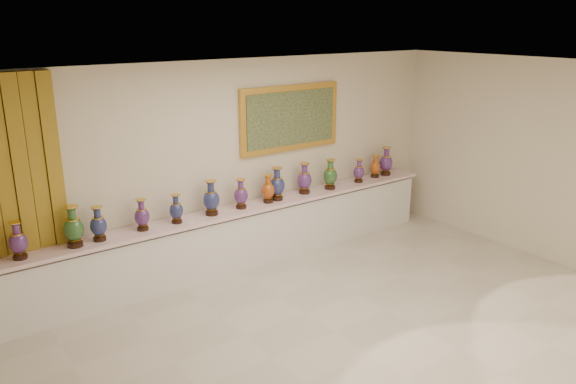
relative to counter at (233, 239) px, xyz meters
name	(u,v)px	position (x,y,z in m)	size (l,w,h in m)	color
ground	(334,332)	(0.00, -2.27, -0.44)	(8.00, 8.00, 0.00)	beige
room	(52,189)	(-2.35, 0.17, 1.16)	(8.00, 8.00, 8.00)	beige
counter	(233,239)	(0.00, 0.00, 0.00)	(7.28, 0.48, 0.90)	white
vase_1	(18,242)	(-2.84, -0.05, 0.66)	(0.25, 0.25, 0.45)	black
vase_2	(73,228)	(-2.23, -0.06, 0.69)	(0.25, 0.25, 0.51)	black
vase_3	(98,225)	(-1.93, -0.04, 0.66)	(0.23, 0.23, 0.44)	black
vase_4	(142,216)	(-1.35, -0.02, 0.65)	(0.25, 0.25, 0.42)	black
vase_5	(176,210)	(-0.88, -0.04, 0.64)	(0.19, 0.19, 0.40)	black
vase_6	(211,200)	(-0.34, -0.03, 0.69)	(0.29, 0.29, 0.50)	black
vase_7	(241,195)	(0.14, -0.03, 0.66)	(0.21, 0.21, 0.43)	black
vase_8	(268,190)	(0.61, -0.04, 0.66)	(0.23, 0.23, 0.43)	black
vase_9	(277,185)	(0.79, -0.02, 0.69)	(0.30, 0.30, 0.51)	black
vase_10	(304,180)	(1.33, 0.00, 0.68)	(0.29, 0.29, 0.49)	black
vase_11	(330,176)	(1.81, -0.06, 0.68)	(0.24, 0.24, 0.49)	black
vase_12	(359,172)	(2.45, -0.04, 0.64)	(0.24, 0.24, 0.39)	black
vase_13	(375,167)	(2.89, 0.01, 0.64)	(0.23, 0.23, 0.40)	black
vase_14	(386,163)	(3.14, 0.00, 0.69)	(0.30, 0.30, 0.49)	black
label_card	(191,222)	(-0.73, -0.14, 0.47)	(0.10, 0.06, 0.00)	white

